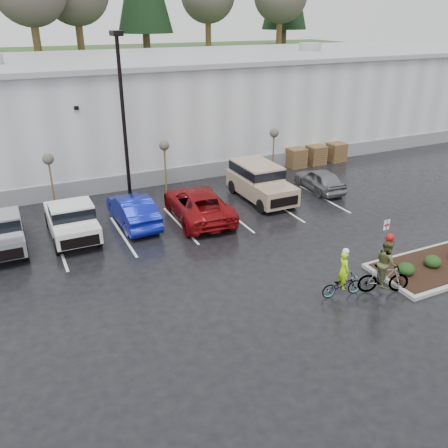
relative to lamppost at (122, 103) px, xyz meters
name	(u,v)px	position (x,y,z in m)	size (l,w,h in m)	color
ground	(310,288)	(4.00, -12.00, -5.69)	(120.00, 120.00, 0.00)	black
warehouse	(144,106)	(4.00, 9.99, -2.04)	(60.50, 15.50, 7.20)	silver
wooded_ridge	(86,79)	(4.00, 33.00, -2.69)	(80.00, 25.00, 6.00)	#2A421B
lamppost	(122,103)	(0.00, 0.00, 0.00)	(0.50, 1.00, 9.22)	black
sapling_west	(49,162)	(-4.00, 1.00, -2.96)	(0.60, 0.60, 3.20)	brown
sapling_mid	(164,148)	(2.50, 1.00, -2.96)	(0.60, 0.60, 3.20)	brown
sapling_east	(274,135)	(10.00, 1.00, -2.96)	(0.60, 0.60, 3.20)	brown
pallet_stack_a	(296,158)	(12.50, 2.00, -5.01)	(1.20, 1.20, 1.35)	brown
pallet_stack_b	(316,155)	(14.20, 2.00, -5.01)	(1.20, 1.20, 1.35)	brown
pallet_stack_c	(336,152)	(16.00, 2.00, -5.01)	(1.20, 1.20, 1.35)	brown
shrub_a	(406,269)	(8.00, -13.00, -5.27)	(0.70, 0.70, 0.52)	black
shrub_b	(433,262)	(9.50, -13.00, -5.27)	(0.70, 0.70, 0.52)	black
fire_lane_sign	(385,237)	(7.80, -11.80, -4.28)	(0.30, 0.05, 2.20)	gray
pickup_white	(70,217)	(-3.71, -2.83, -4.71)	(2.10, 5.20, 1.96)	silver
car_blue	(133,210)	(-0.61, -2.81, -4.91)	(1.63, 4.68, 1.54)	#0E199C
car_red	(198,204)	(2.71, -3.53, -4.88)	(2.67, 5.78, 1.61)	maroon
suv_tan	(261,183)	(7.06, -2.61, -4.66)	(2.20, 5.10, 2.06)	tan
car_grey	(320,180)	(11.11, -2.74, -5.00)	(1.61, 4.01, 1.37)	slate
cyclist_hivis	(342,281)	(4.79, -12.92, -5.04)	(1.74, 0.80, 2.03)	#3F3F44
cyclist_olive	(385,271)	(6.39, -13.41, -4.78)	(2.01, 1.27, 2.52)	#3F3F44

